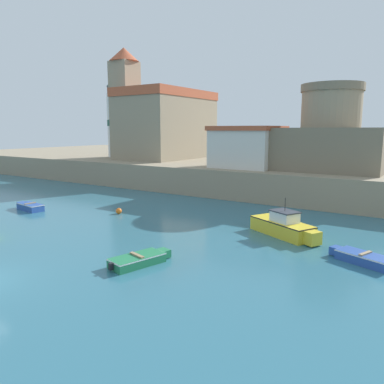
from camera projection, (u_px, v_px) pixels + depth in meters
quay_seawall at (290, 169)px, 54.97m from camera, size 120.00×40.00×3.02m
dinghy_green_1 at (139, 259)px, 20.27m from camera, size 2.08×3.76×0.59m
motorboat_yellow_2 at (284, 226)px, 25.70m from camera, size 5.57×3.74×2.66m
dinghy_blue_3 at (363, 258)px, 20.48m from camera, size 3.62×2.22×0.63m
dinghy_blue_4 at (30, 206)px, 33.95m from camera, size 3.50×1.55×0.68m
mooring_buoy at (119, 211)px, 32.40m from camera, size 0.51×0.51×0.51m
church at (161, 121)px, 55.47m from camera, size 12.94×14.72×16.14m
fortress at (329, 141)px, 40.52m from camera, size 11.80×11.80×8.96m
lighthouse at (113, 121)px, 57.15m from camera, size 1.88×1.88×11.44m
harbor_shed_near_wharf at (247, 147)px, 42.01m from camera, size 7.15×6.77×4.59m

